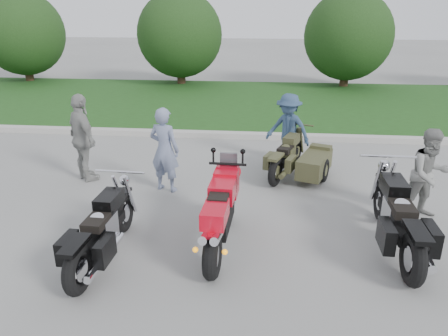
# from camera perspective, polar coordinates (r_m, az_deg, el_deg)

# --- Properties ---
(ground) EXTENTS (80.00, 80.00, 0.00)m
(ground) POSITION_cam_1_polar(r_m,az_deg,el_deg) (6.60, -1.94, -11.44)
(ground) COLOR #989893
(ground) RESTS_ON ground
(curb) EXTENTS (60.00, 0.30, 0.15)m
(curb) POSITION_cam_1_polar(r_m,az_deg,el_deg) (12.05, 1.77, 4.30)
(curb) COLOR #B2AFA7
(curb) RESTS_ON ground
(grass_strip) EXTENTS (60.00, 8.00, 0.14)m
(grass_strip) POSITION_cam_1_polar(r_m,az_deg,el_deg) (16.06, 2.82, 8.52)
(grass_strip) COLOR #255F20
(grass_strip) RESTS_ON ground
(tree_far_left) EXTENTS (3.60, 3.60, 4.00)m
(tree_far_left) POSITION_cam_1_polar(r_m,az_deg,el_deg) (21.89, -24.80, 15.66)
(tree_far_left) COLOR #3F2B1C
(tree_far_left) RESTS_ON ground
(tree_mid_left) EXTENTS (3.60, 3.60, 4.00)m
(tree_mid_left) POSITION_cam_1_polar(r_m,az_deg,el_deg) (19.43, -5.79, 16.95)
(tree_mid_left) COLOR #3F2B1C
(tree_mid_left) RESTS_ON ground
(tree_mid_right) EXTENTS (3.60, 3.60, 4.00)m
(tree_mid_right) POSITION_cam_1_polar(r_m,az_deg,el_deg) (19.33, 15.92, 16.27)
(tree_mid_right) COLOR #3F2B1C
(tree_mid_right) RESTS_ON ground
(sportbike_red) EXTENTS (0.42, 2.22, 1.05)m
(sportbike_red) POSITION_cam_1_polar(r_m,az_deg,el_deg) (6.47, -0.46, -5.83)
(sportbike_red) COLOR black
(sportbike_red) RESTS_ON ground
(cruiser_left) EXTENTS (0.40, 2.31, 0.89)m
(cruiser_left) POSITION_cam_1_polar(r_m,az_deg,el_deg) (6.49, -15.78, -8.25)
(cruiser_left) COLOR black
(cruiser_left) RESTS_ON ground
(cruiser_right) EXTENTS (0.43, 2.57, 0.99)m
(cruiser_right) POSITION_cam_1_polar(r_m,az_deg,el_deg) (6.96, 21.86, -6.48)
(cruiser_right) COLOR black
(cruiser_right) RESTS_ON ground
(cruiser_sidecar) EXTENTS (1.41, 1.99, 0.80)m
(cruiser_sidecar) POSITION_cam_1_polar(r_m,az_deg,el_deg) (9.34, 10.19, 0.85)
(cruiser_sidecar) COLOR black
(cruiser_sidecar) RESTS_ON ground
(person_stripe) EXTENTS (0.70, 0.56, 1.68)m
(person_stripe) POSITION_cam_1_polar(r_m,az_deg,el_deg) (8.53, -7.77, 2.37)
(person_stripe) COLOR gray
(person_stripe) RESTS_ON ground
(person_grey) EXTENTS (0.92, 0.81, 1.59)m
(person_grey) POSITION_cam_1_polar(r_m,az_deg,el_deg) (8.15, 25.21, -0.76)
(person_grey) COLOR gray
(person_grey) RESTS_ON ground
(person_denim) EXTENTS (1.21, 1.00, 1.63)m
(person_denim) POSITION_cam_1_polar(r_m,az_deg,el_deg) (10.02, 8.38, 5.01)
(person_denim) COLOR navy
(person_denim) RESTS_ON ground
(person_back) EXTENTS (1.07, 1.07, 1.82)m
(person_back) POSITION_cam_1_polar(r_m,az_deg,el_deg) (9.38, -17.97, 3.72)
(person_back) COLOR #959691
(person_back) RESTS_ON ground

